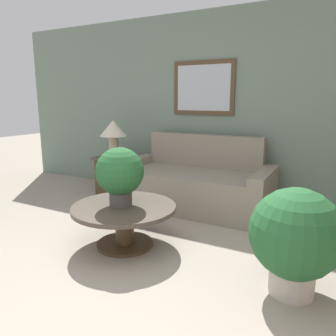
{
  "coord_description": "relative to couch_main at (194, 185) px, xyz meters",
  "views": [
    {
      "loc": [
        1.26,
        -1.44,
        1.43
      ],
      "look_at": [
        -0.48,
        1.79,
        0.64
      ],
      "focal_mm": 35.0,
      "sensor_mm": 36.0,
      "label": 1
    }
  ],
  "objects": [
    {
      "name": "couch_main",
      "position": [
        0.0,
        0.0,
        0.0
      ],
      "size": [
        2.0,
        0.92,
        0.94
      ],
      "color": "gray",
      "rests_on": "ground_plane"
    },
    {
      "name": "wall_back",
      "position": [
        0.41,
        0.57,
        1.0
      ],
      "size": [
        7.84,
        0.09,
        2.6
      ],
      "color": "slate",
      "rests_on": "ground_plane"
    },
    {
      "name": "potted_plant_on_table",
      "position": [
        -0.15,
        -1.42,
        0.42
      ],
      "size": [
        0.46,
        0.46,
        0.57
      ],
      "color": "#4C4742",
      "rests_on": "coffee_table"
    },
    {
      "name": "coffee_table",
      "position": [
        -0.12,
        -1.41,
        -0.01
      ],
      "size": [
        1.01,
        1.01,
        0.41
      ],
      "color": "#4C3823",
      "rests_on": "ground_plane"
    },
    {
      "name": "table_lamp",
      "position": [
        -1.31,
        -0.01,
        0.65
      ],
      "size": [
        0.4,
        0.4,
        0.54
      ],
      "color": "tan",
      "rests_on": "side_table"
    },
    {
      "name": "ground_plane",
      "position": [
        0.42,
        -2.41,
        -0.31
      ],
      "size": [
        20.0,
        20.0,
        0.0
      ],
      "primitive_type": "plane",
      "color": "gray"
    },
    {
      "name": "potted_plant_floor",
      "position": [
        1.44,
        -1.49,
        0.14
      ],
      "size": [
        0.67,
        0.67,
        0.81
      ],
      "color": "beige",
      "rests_on": "ground_plane"
    },
    {
      "name": "side_table",
      "position": [
        -1.31,
        -0.01,
        -0.01
      ],
      "size": [
        0.49,
        0.49,
        0.58
      ],
      "color": "#4C3823",
      "rests_on": "ground_plane"
    }
  ]
}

